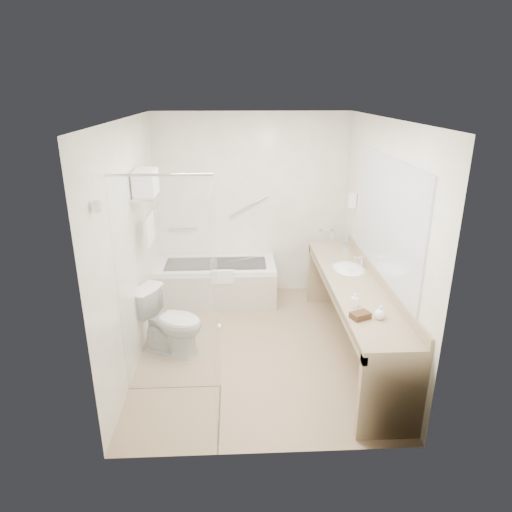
{
  "coord_description": "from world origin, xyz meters",
  "views": [
    {
      "loc": [
        -0.23,
        -4.5,
        2.78
      ],
      "look_at": [
        0.0,
        0.3,
        1.0
      ],
      "focal_mm": 32.0,
      "sensor_mm": 36.0,
      "label": 1
    }
  ],
  "objects_px": {
    "bathtub": "(216,282)",
    "amenity_basket": "(360,315)",
    "toilet": "(171,322)",
    "water_bottle_left": "(320,237)",
    "vanity_counter": "(354,300)"
  },
  "relations": [
    {
      "from": "toilet",
      "to": "water_bottle_left",
      "type": "xyz_separation_m",
      "value": [
        1.82,
        1.12,
        0.58
      ]
    },
    {
      "from": "water_bottle_left",
      "to": "amenity_basket",
      "type": "bearing_deg",
      "value": -90.09
    },
    {
      "from": "bathtub",
      "to": "toilet",
      "type": "relative_size",
      "value": 2.15
    },
    {
      "from": "bathtub",
      "to": "vanity_counter",
      "type": "relative_size",
      "value": 0.59
    },
    {
      "from": "toilet",
      "to": "water_bottle_left",
      "type": "height_order",
      "value": "water_bottle_left"
    },
    {
      "from": "vanity_counter",
      "to": "toilet",
      "type": "height_order",
      "value": "vanity_counter"
    },
    {
      "from": "bathtub",
      "to": "vanity_counter",
      "type": "bearing_deg",
      "value": -42.35
    },
    {
      "from": "toilet",
      "to": "bathtub",
      "type": "bearing_deg",
      "value": 5.07
    },
    {
      "from": "bathtub",
      "to": "amenity_basket",
      "type": "height_order",
      "value": "amenity_basket"
    },
    {
      "from": "amenity_basket",
      "to": "water_bottle_left",
      "type": "distance_m",
      "value": 2.04
    },
    {
      "from": "bathtub",
      "to": "vanity_counter",
      "type": "distance_m",
      "value": 2.09
    },
    {
      "from": "amenity_basket",
      "to": "water_bottle_left",
      "type": "relative_size",
      "value": 0.8
    },
    {
      "from": "vanity_counter",
      "to": "toilet",
      "type": "bearing_deg",
      "value": 176.11
    },
    {
      "from": "bathtub",
      "to": "water_bottle_left",
      "type": "xyz_separation_m",
      "value": [
        1.37,
        -0.14,
        0.67
      ]
    },
    {
      "from": "bathtub",
      "to": "vanity_counter",
      "type": "height_order",
      "value": "vanity_counter"
    }
  ]
}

